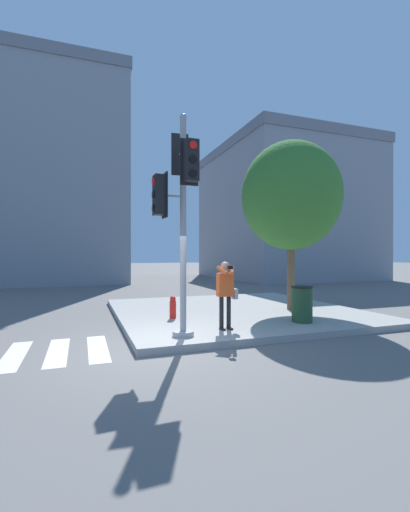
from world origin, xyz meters
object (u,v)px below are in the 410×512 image
Objects in this scene: fire_hydrant at (173,307)px; trash_bin at (302,304)px; traffic_signal_pole at (179,198)px; street_tree at (291,196)px; person_photographer at (226,289)px.

trash_bin is (3.27, -1.78, 0.17)m from fire_hydrant.
traffic_signal_pole reaches higher than trash_bin.
street_tree is at bearing 27.65° from traffic_signal_pole.
fire_hydrant is 0.66× the size of trash_bin.
fire_hydrant is at bearing 115.09° from person_photographer.
street_tree reaches higher than trash_bin.
street_tree reaches higher than person_photographer.
traffic_signal_pole is 5.33m from street_tree.
street_tree reaches higher than fire_hydrant.
trash_bin is at bearing -116.17° from street_tree.
person_photographer reaches higher than fire_hydrant.
trash_bin is (3.70, 0.46, -2.69)m from traffic_signal_pole.
trash_bin is at bearing 7.15° from traffic_signal_pole.
street_tree is 4.06m from trash_bin.
street_tree is at bearing 32.13° from person_photographer.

